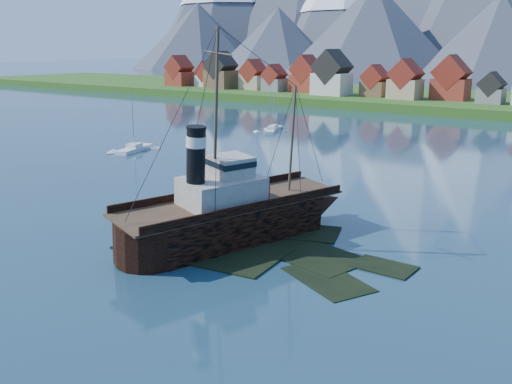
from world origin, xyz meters
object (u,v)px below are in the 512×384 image
Objects in this scene: sailboat_a at (134,150)px; sailboat_b at (274,128)px; tugboat_wreck at (240,211)px; sailboat_c at (271,131)px.

sailboat_a is 43.70m from sailboat_b.
tugboat_wreck is at bearing -47.00° from sailboat_a.
tugboat_wreck is 87.15m from sailboat_b.
sailboat_c is (7.21, 39.39, -0.05)m from sailboat_a.
sailboat_a is (-51.91, 30.24, -2.80)m from tugboat_wreck.
sailboat_a is 40.04m from sailboat_c.
tugboat_wreck is 82.79m from sailboat_c.
sailboat_a reaches higher than sailboat_b.
sailboat_c is at bearing 137.72° from tugboat_wreck.
sailboat_c is (-44.70, 69.63, -2.84)m from tugboat_wreck.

